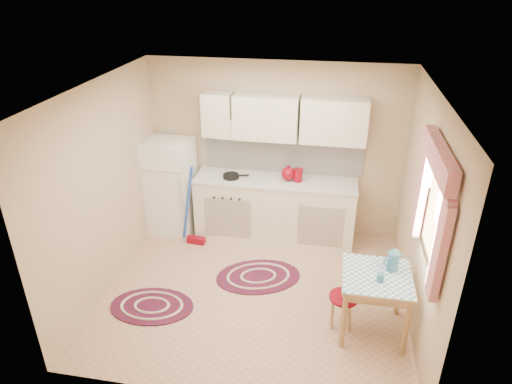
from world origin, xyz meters
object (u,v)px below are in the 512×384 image
base_cabinets (275,210)px  stool (342,311)px  table (373,303)px  fridge (171,187)px

base_cabinets → stool: 2.02m
stool → table: bearing=2.5°
stool → fridge: bearing=146.2°
fridge → base_cabinets: (1.53, 0.05, -0.26)m
fridge → stool: fridge is taller
base_cabinets → table: base_cabinets is taller
base_cabinets → fridge: bearing=-178.1°
fridge → base_cabinets: fridge is taller
fridge → table: (2.84, -1.68, -0.34)m
fridge → table: size_ratio=1.94×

